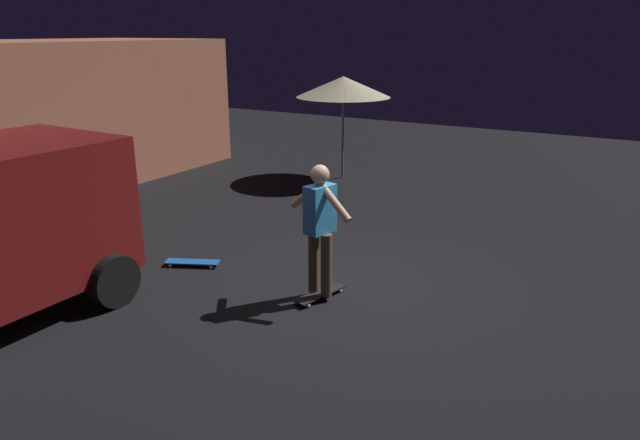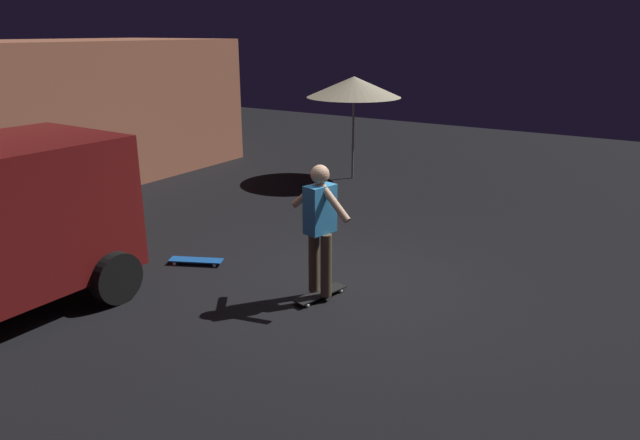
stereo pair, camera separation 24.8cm
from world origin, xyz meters
name	(u,v)px [view 1 (the left image)]	position (x,y,z in m)	size (l,w,h in m)	color
ground_plane	(348,287)	(0.00, 0.00, 0.00)	(28.00, 28.00, 0.00)	black
patio_umbrella	(343,87)	(5.26, 2.89, 2.07)	(2.10, 2.10, 2.30)	slate
skateboard_ridden	(320,294)	(-0.48, 0.15, 0.06)	(0.81, 0.38, 0.07)	black
skateboard_spare	(192,262)	(-0.50, 2.29, 0.06)	(0.51, 0.79, 0.07)	#1959B2
skater	(320,221)	(-0.48, 0.15, 1.04)	(0.42, 0.98, 1.67)	brown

